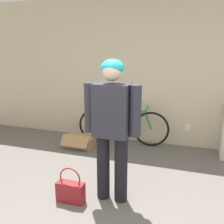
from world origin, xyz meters
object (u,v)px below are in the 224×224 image
object	(u,v)px
person	(112,121)
handbag	(70,191)
cardboard_box	(80,141)
bicycle	(123,126)

from	to	relation	value
person	handbag	distance (m)	0.95
person	cardboard_box	bearing A→B (deg)	128.47
bicycle	person	bearing A→B (deg)	-83.94
person	bicycle	world-z (taller)	person
bicycle	handbag	size ratio (longest dim) A/B	3.86
bicycle	cardboard_box	size ratio (longest dim) A/B	3.14
person	bicycle	bearing A→B (deg)	103.02
bicycle	cardboard_box	xyz separation A→B (m)	(-0.71, -0.33, -0.26)
person	cardboard_box	size ratio (longest dim) A/B	3.09
person	bicycle	xyz separation A→B (m)	(-0.38, 1.74, -0.61)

